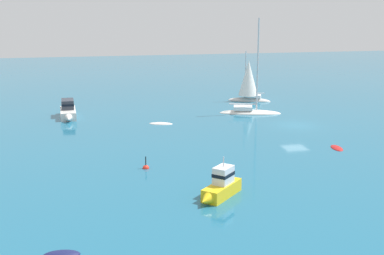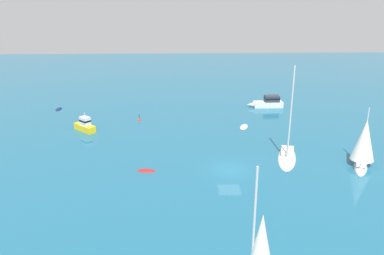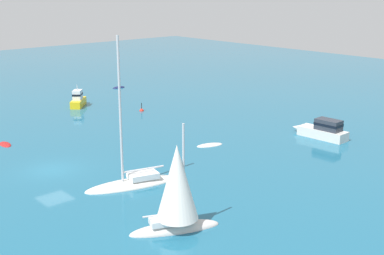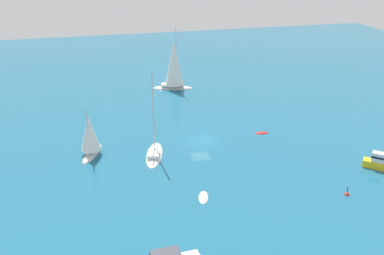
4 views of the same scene
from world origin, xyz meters
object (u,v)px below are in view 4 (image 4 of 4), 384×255
tender (203,198)px  channel_buoy (347,195)px  tender_1 (262,133)px  powerboat (380,163)px  sloop (90,137)px  sloop_1 (154,154)px  sloop_2 (174,67)px

tender → channel_buoy: bearing=-84.8°
tender_1 → powerboat: powerboat is taller
tender → powerboat: bearing=-70.2°
sloop → sloop_1: (-2.31, -7.79, -2.23)m
sloop → tender_1: bearing=115.7°
tender → channel_buoy: channel_buoy is taller
sloop_1 → channel_buoy: sloop_1 is taller
tender → powerboat: size_ratio=0.71×
sloop → sloop_1: 8.43m
powerboat → sloop_2: size_ratio=0.33×
tender → sloop_2: (37.76, -5.19, 4.17)m
sloop_1 → sloop_2: size_ratio=0.97×
sloop_2 → tender: bearing=-82.9°
sloop_1 → sloop: bearing=88.8°
sloop_2 → sloop: bearing=-109.0°
tender → channel_buoy: 15.65m
sloop_1 → sloop_2: 28.26m
sloop → sloop_1: size_ratio=0.62×
sloop_1 → channel_buoy: (-14.57, -18.63, -0.19)m
sloop → tender_1: size_ratio=3.29×
powerboat → sloop_2: sloop_2 is taller
powerboat → sloop_2: bearing=158.4°
sloop → channel_buoy: sloop is taller
powerboat → sloop_1: size_ratio=0.34×
tender_1 → sloop_1: sloop_1 is taller
sloop_2 → channel_buoy: sloop_2 is taller
sloop → tender: sloop is taller
tender → sloop: bearing=57.7°
sloop → sloop_2: size_ratio=0.60×
sloop → tender: bearing=63.9°
tender → powerboat: 22.57m
powerboat → sloop: bearing=-157.3°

